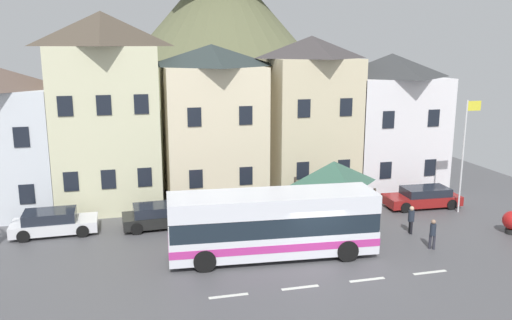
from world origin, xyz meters
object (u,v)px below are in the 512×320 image
at_px(parked_car_03, 312,201).
at_px(pedestrian_00, 411,218).
at_px(flagpole, 465,148).
at_px(bus_shelter, 334,172).
at_px(pedestrian_01, 433,232).
at_px(townhouse_01, 106,111).
at_px(transit_bus, 273,225).
at_px(public_bench, 350,204).
at_px(parked_car_01, 423,197).
at_px(parked_car_02, 53,222).
at_px(pedestrian_02, 361,214).
at_px(townhouse_03, 310,116).
at_px(harbour_buoy, 512,221).
at_px(townhouse_00, 6,142).
at_px(townhouse_04, 389,121).
at_px(parked_car_00, 159,216).
at_px(townhouse_02, 213,123).
at_px(hilltop_castle, 223,48).

height_order(parked_car_03, pedestrian_00, pedestrian_00).
bearing_deg(flagpole, bus_shelter, -178.64).
relative_size(pedestrian_00, pedestrian_01, 0.99).
distance_m(townhouse_01, transit_bus, 13.68).
height_order(public_bench, flagpole, flagpole).
xyz_separation_m(parked_car_01, parked_car_02, (-21.43, 0.55, 0.02)).
height_order(parked_car_02, pedestrian_02, pedestrian_02).
distance_m(townhouse_03, harbour_buoy, 13.63).
bearing_deg(bus_shelter, pedestrian_00, -34.28).
relative_size(townhouse_03, parked_car_03, 2.56).
distance_m(parked_car_02, harbour_buoy, 24.16).
distance_m(bus_shelter, pedestrian_02, 2.68).
bearing_deg(pedestrian_02, townhouse_00, 157.91).
xyz_separation_m(townhouse_01, bus_shelter, (11.96, -7.11, -2.87)).
bearing_deg(pedestrian_02, flagpole, 9.67).
relative_size(townhouse_03, townhouse_04, 1.12).
height_order(townhouse_01, public_bench, townhouse_01).
bearing_deg(pedestrian_01, bus_shelter, 126.38).
bearing_deg(parked_car_00, parked_car_01, -3.36).
distance_m(townhouse_02, parked_car_00, 7.59).
bearing_deg(pedestrian_01, parked_car_00, 153.01).
distance_m(hilltop_castle, flagpole, 26.26).
distance_m(parked_car_00, harbour_buoy, 18.83).
relative_size(pedestrian_01, flagpole, 0.22).
xyz_separation_m(bus_shelter, pedestrian_00, (3.46, -2.36, -2.12)).
bearing_deg(townhouse_01, parked_car_02, -120.20).
relative_size(townhouse_00, bus_shelter, 2.37).
height_order(bus_shelter, parked_car_02, bus_shelter).
height_order(townhouse_00, flagpole, townhouse_00).
distance_m(townhouse_00, parked_car_02, 6.39).
xyz_separation_m(townhouse_03, hilltop_castle, (-2.58, 17.21, 4.31)).
relative_size(bus_shelter, pedestrian_02, 2.36).
bearing_deg(pedestrian_02, pedestrian_00, -31.37).
height_order(transit_bus, pedestrian_00, transit_bus).
bearing_deg(hilltop_castle, townhouse_04, -63.37).
xyz_separation_m(bus_shelter, public_bench, (1.89, 1.92, -2.50)).
height_order(parked_car_02, harbour_buoy, parked_car_02).
bearing_deg(hilltop_castle, townhouse_00, -132.91).
height_order(parked_car_02, flagpole, flagpole).
relative_size(parked_car_00, pedestrian_01, 2.68).
xyz_separation_m(bus_shelter, parked_car_01, (6.62, 1.65, -2.37)).
relative_size(townhouse_02, parked_car_02, 2.25).
distance_m(townhouse_01, parked_car_02, 7.72).
xyz_separation_m(townhouse_02, transit_bus, (1.03, -10.33, -3.35)).
bearing_deg(transit_bus, parked_car_03, 58.93).
distance_m(townhouse_04, parked_car_03, 9.44).
distance_m(townhouse_02, pedestrian_01, 14.98).
bearing_deg(transit_bus, townhouse_02, 99.82).
bearing_deg(townhouse_00, public_bench, -13.65).
distance_m(hilltop_castle, parked_car_03, 23.31).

